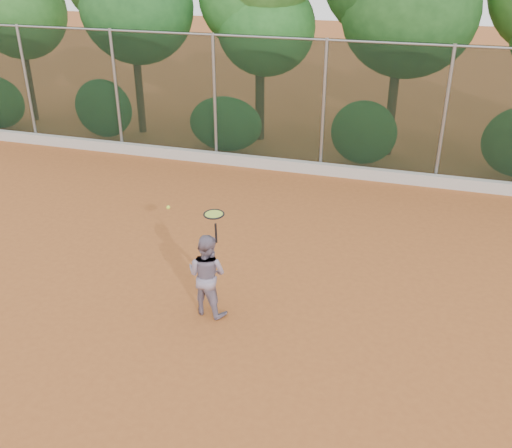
# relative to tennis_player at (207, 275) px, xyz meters

# --- Properties ---
(ground) EXTENTS (80.00, 80.00, 0.00)m
(ground) POSITION_rel_tennis_player_xyz_m (0.53, 0.00, -0.72)
(ground) COLOR #A35726
(ground) RESTS_ON ground
(concrete_curb) EXTENTS (24.00, 0.20, 0.30)m
(concrete_curb) POSITION_rel_tennis_player_xyz_m (0.53, 6.82, -0.57)
(concrete_curb) COLOR #B9B3AB
(concrete_curb) RESTS_ON ground
(tennis_player) EXTENTS (0.80, 0.68, 1.44)m
(tennis_player) POSITION_rel_tennis_player_xyz_m (0.00, 0.00, 0.00)
(tennis_player) COLOR gray
(tennis_player) RESTS_ON ground
(chainlink_fence) EXTENTS (24.09, 0.09, 3.50)m
(chainlink_fence) POSITION_rel_tennis_player_xyz_m (0.53, 7.00, 1.14)
(chainlink_fence) COLOR black
(chainlink_fence) RESTS_ON ground
(tennis_racket) EXTENTS (0.33, 0.33, 0.54)m
(tennis_racket) POSITION_rel_tennis_player_xyz_m (0.24, -0.19, 1.18)
(tennis_racket) COLOR black
(tennis_racket) RESTS_ON ground
(tennis_ball_in_flight) EXTENTS (0.06, 0.06, 0.06)m
(tennis_ball_in_flight) POSITION_rel_tennis_player_xyz_m (-0.73, 0.25, 1.01)
(tennis_ball_in_flight) COLOR #D8F938
(tennis_ball_in_flight) RESTS_ON ground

